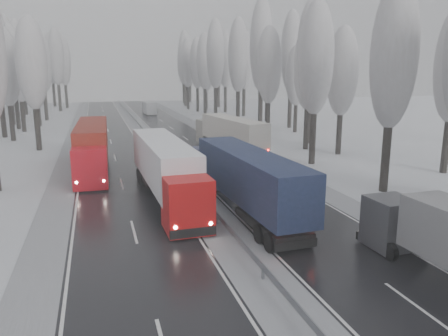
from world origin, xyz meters
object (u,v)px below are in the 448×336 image
truck_cream_box (229,132)px  box_truck_distant (149,108)px  truck_red_white (166,167)px  truck_red_red (92,144)px  truck_blue_box (243,176)px

truck_cream_box → box_truck_distant: size_ratio=2.19×
truck_cream_box → truck_red_white: 21.23m
truck_red_white → truck_red_red: truck_red_red is taller
truck_blue_box → truck_cream_box: size_ratio=1.06×
truck_cream_box → truck_red_white: size_ratio=0.93×
box_truck_distant → truck_cream_box: bearing=-87.3°
truck_blue_box → truck_red_white: truck_red_white is taller
box_truck_distant → truck_red_white: truck_red_white is taller
truck_cream_box → truck_red_white: (-10.52, -18.45, 0.19)m
truck_cream_box → box_truck_distant: truck_cream_box is taller
truck_blue_box → truck_red_red: size_ratio=0.98×
truck_blue_box → truck_red_white: 6.08m
truck_blue_box → truck_cream_box: bearing=72.3°
truck_cream_box → box_truck_distant: 49.29m
truck_red_white → truck_red_red: (-5.23, 12.18, 0.03)m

